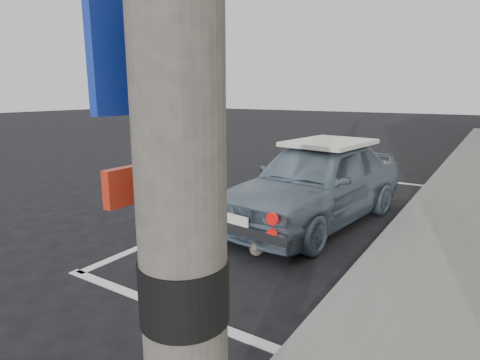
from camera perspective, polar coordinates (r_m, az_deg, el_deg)
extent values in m
plane|color=black|center=(4.79, -10.51, -13.32)|extent=(80.00, 80.00, 0.00)
cube|color=silver|center=(4.16, -10.20, -17.45)|extent=(3.00, 0.12, 0.01)
cube|color=silver|center=(10.13, 17.87, 0.07)|extent=(3.00, 0.12, 0.01)
cube|color=silver|center=(7.53, 0.22, -3.45)|extent=(0.12, 7.00, 0.01)
cylinder|color=black|center=(1.65, -7.93, -15.24)|extent=(0.36, 0.36, 0.25)
cube|color=#132B9D|center=(1.64, -15.59, 16.86)|extent=(0.04, 0.35, 0.45)
cube|color=red|center=(1.67, -14.60, -0.48)|extent=(0.04, 0.30, 0.15)
cube|color=white|center=(1.67, -14.71, -0.46)|extent=(0.02, 0.16, 0.08)
imported|color=slate|center=(6.51, 10.78, -0.22)|extent=(2.03, 4.05, 1.32)
cube|color=silver|center=(6.75, 12.61, 5.24)|extent=(1.27, 1.60, 0.07)
cube|color=silver|center=(5.08, 0.01, -6.91)|extent=(1.49, 0.30, 0.12)
cube|color=white|center=(5.02, -0.33, -5.97)|extent=(0.33, 0.06, 0.17)
cylinder|color=red|center=(5.32, -4.47, -3.35)|extent=(0.15, 0.06, 0.15)
cylinder|color=red|center=(4.68, 4.63, -5.56)|extent=(0.15, 0.06, 0.15)
cylinder|color=red|center=(5.37, -4.43, -5.20)|extent=(0.12, 0.05, 0.12)
cylinder|color=red|center=(4.74, 4.59, -7.63)|extent=(0.12, 0.05, 0.12)
ellipsoid|color=#665A4D|center=(5.24, 2.42, -9.61)|extent=(0.29, 0.35, 0.18)
sphere|color=#665A4D|center=(5.10, 2.22, -9.51)|extent=(0.11, 0.11, 0.11)
cone|color=#665A4D|center=(5.08, 1.88, -8.90)|extent=(0.04, 0.04, 0.04)
cone|color=#665A4D|center=(5.07, 2.57, -8.94)|extent=(0.04, 0.04, 0.04)
cylinder|color=#665A4D|center=(5.40, 3.10, -9.65)|extent=(0.16, 0.15, 0.03)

